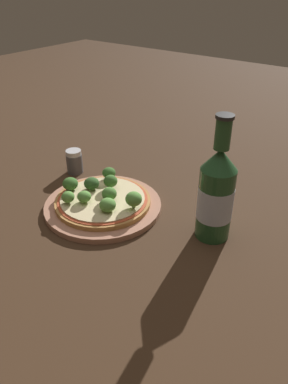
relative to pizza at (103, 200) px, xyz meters
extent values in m
plane|color=#3D2819|center=(-0.02, 0.00, -0.02)|extent=(3.00, 3.00, 0.00)
cylinder|color=tan|center=(0.00, 0.00, -0.01)|extent=(0.24, 0.24, 0.01)
cylinder|color=#B77F42|center=(0.00, 0.00, 0.00)|extent=(0.20, 0.20, 0.01)
cylinder|color=#B74728|center=(0.00, 0.00, 0.00)|extent=(0.19, 0.19, 0.00)
cylinder|color=beige|center=(0.00, 0.00, 0.00)|extent=(0.17, 0.17, 0.00)
cylinder|color=#89A866|center=(-0.04, 0.07, 0.01)|extent=(0.01, 0.01, 0.01)
ellipsoid|color=#386628|center=(-0.04, 0.07, 0.02)|extent=(0.03, 0.03, 0.02)
cylinder|color=#89A866|center=(-0.01, 0.04, 0.01)|extent=(0.01, 0.01, 0.01)
ellipsoid|color=#386628|center=(-0.01, 0.04, 0.03)|extent=(0.03, 0.03, 0.03)
cylinder|color=#89A866|center=(-0.04, 0.01, 0.01)|extent=(0.01, 0.01, 0.01)
ellipsoid|color=#2D5123|center=(-0.04, 0.01, 0.02)|extent=(0.03, 0.03, 0.02)
cylinder|color=#89A866|center=(0.07, 0.01, 0.01)|extent=(0.01, 0.01, 0.01)
ellipsoid|color=#568E3D|center=(0.07, 0.01, 0.03)|extent=(0.03, 0.03, 0.03)
cylinder|color=#89A866|center=(-0.04, -0.06, 0.01)|extent=(0.01, 0.01, 0.01)
ellipsoid|color=#568E3D|center=(-0.04, -0.06, 0.02)|extent=(0.03, 0.03, 0.02)
cylinder|color=#89A866|center=(0.02, 0.00, 0.01)|extent=(0.01, 0.01, 0.01)
ellipsoid|color=#477A33|center=(0.02, 0.00, 0.02)|extent=(0.03, 0.03, 0.03)
cylinder|color=#89A866|center=(-0.08, -0.02, 0.01)|extent=(0.01, 0.01, 0.01)
ellipsoid|color=#386628|center=(-0.08, -0.02, 0.02)|extent=(0.03, 0.03, 0.03)
cylinder|color=#89A866|center=(0.04, -0.03, 0.01)|extent=(0.01, 0.01, 0.01)
ellipsoid|color=#568E3D|center=(0.04, -0.03, 0.02)|extent=(0.03, 0.03, 0.03)
cylinder|color=#89A866|center=(-0.01, -0.03, 0.01)|extent=(0.01, 0.01, 0.01)
ellipsoid|color=#568E3D|center=(-0.01, -0.03, 0.02)|extent=(0.03, 0.03, 0.02)
cylinder|color=#234C28|center=(0.22, 0.05, 0.05)|extent=(0.06, 0.06, 0.14)
cylinder|color=#B2BCD1|center=(0.22, 0.05, 0.05)|extent=(0.06, 0.06, 0.06)
cone|color=#234C28|center=(0.22, 0.05, 0.14)|extent=(0.06, 0.06, 0.04)
cylinder|color=#234C28|center=(0.22, 0.05, 0.18)|extent=(0.03, 0.03, 0.05)
cylinder|color=black|center=(0.22, 0.05, 0.21)|extent=(0.03, 0.03, 0.01)
cylinder|color=#4C4C51|center=(-0.16, 0.08, 0.00)|extent=(0.04, 0.04, 0.05)
cylinder|color=silver|center=(-0.16, 0.08, 0.03)|extent=(0.04, 0.04, 0.01)
camera|label=1|loc=(0.46, -0.47, 0.42)|focal=35.00mm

